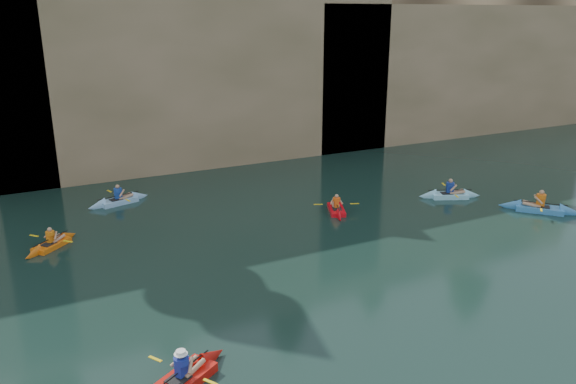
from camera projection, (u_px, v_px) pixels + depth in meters
name	position (u px, v px, depth m)	size (l,w,h in m)	color
ground	(433.00, 369.00, 14.60)	(160.00, 160.00, 0.00)	black
cliff	(146.00, 57.00, 38.32)	(70.00, 16.00, 12.00)	tan
cliff_slab_center	(210.00, 70.00, 32.97)	(24.00, 2.40, 11.40)	#9F8060
cliff_slab_east	(466.00, 69.00, 41.77)	(26.00, 2.40, 9.84)	#9F8060
sea_cave_center	(114.00, 151.00, 31.09)	(3.50, 1.00, 3.20)	black
sea_cave_east	(331.00, 119.00, 36.89)	(5.00, 1.00, 4.50)	black
main_kayaker	(183.00, 379.00, 13.95)	(3.16, 2.35, 1.21)	red
kayaker_orange	(52.00, 244.00, 22.21)	(2.45, 2.34, 1.04)	orange
kayaker_ltblue_near	(449.00, 195.00, 28.18)	(3.16, 2.25, 1.23)	#90D9F2
kayaker_red_far	(336.00, 209.00, 26.21)	(1.99, 2.92, 1.06)	red
kayaker_ltblue_mid	(119.00, 201.00, 27.33)	(3.22, 2.29, 1.20)	#8CC0EA
kayaker_blue_east	(540.00, 208.00, 26.22)	(3.05, 3.24, 1.30)	#3984C3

